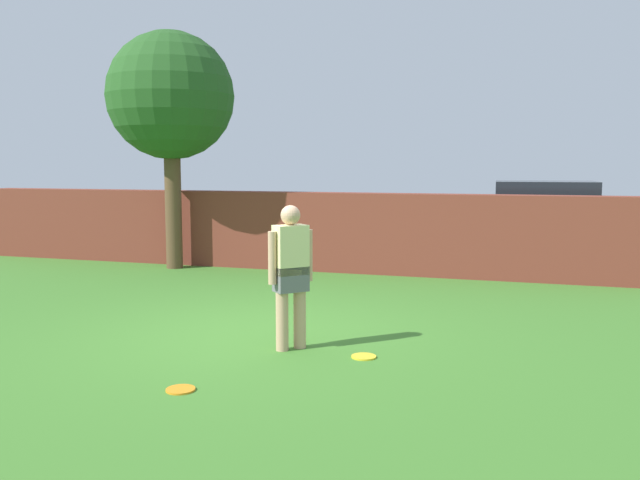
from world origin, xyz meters
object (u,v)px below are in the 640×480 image
tree (171,98)px  frisbee_yellow (364,357)px  person (291,270)px  frisbee_orange (181,390)px  car (544,222)px

tree → frisbee_yellow: bearing=-43.9°
tree → frisbee_yellow: 7.87m
person → frisbee_orange: (-0.49, -1.61, -0.89)m
person → car: car is taller
tree → car: bearing=22.9°
tree → person: (4.26, -4.86, -2.47)m
person → car: size_ratio=0.38×
frisbee_orange → car: bearing=70.8°
car → frisbee_yellow: 8.20m
frisbee_yellow → tree: bearing=136.1°
frisbee_yellow → car: bearing=76.3°
tree → person: bearing=-48.7°
tree → car: 8.06m
car → frisbee_yellow: car is taller
person → frisbee_yellow: person is taller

